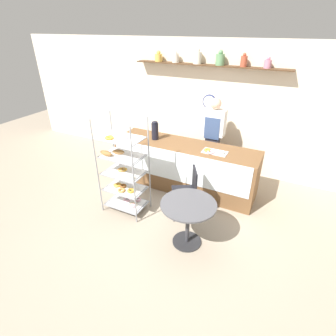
{
  "coord_description": "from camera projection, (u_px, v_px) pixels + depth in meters",
  "views": [
    {
      "loc": [
        1.73,
        -3.07,
        2.9
      ],
      "look_at": [
        0.0,
        0.4,
        0.78
      ],
      "focal_mm": 28.0,
      "sensor_mm": 36.0,
      "label": 1
    }
  ],
  "objects": [
    {
      "name": "ground_plane",
      "position": [
        158.0,
        218.0,
        4.48
      ],
      "size": [
        14.0,
        14.0,
        0.0
      ],
      "primitive_type": "plane",
      "color": "gray"
    },
    {
      "name": "back_wall",
      "position": [
        207.0,
        106.0,
        5.62
      ],
      "size": [
        10.0,
        0.3,
        2.7
      ],
      "color": "beige",
      "rests_on": "ground_plane"
    },
    {
      "name": "display_counter",
      "position": [
        185.0,
        166.0,
        5.14
      ],
      "size": [
        2.77,
        0.74,
        0.92
      ],
      "color": "brown",
      "rests_on": "ground_plane"
    },
    {
      "name": "pastry_rack",
      "position": [
        123.0,
        172.0,
        4.35
      ],
      "size": [
        0.73,
        0.5,
        1.68
      ],
      "color": "gray",
      "rests_on": "ground_plane"
    },
    {
      "name": "person_worker",
      "position": [
        213.0,
        136.0,
        5.26
      ],
      "size": [
        0.44,
        0.23,
        1.71
      ],
      "color": "#282833",
      "rests_on": "ground_plane"
    },
    {
      "name": "cafe_table",
      "position": [
        188.0,
        213.0,
        3.73
      ],
      "size": [
        0.79,
        0.79,
        0.72
      ],
      "color": "#262628",
      "rests_on": "ground_plane"
    },
    {
      "name": "cafe_chair",
      "position": [
        189.0,
        188.0,
        4.29
      ],
      "size": [
        0.52,
        0.52,
        0.89
      ],
      "rotation": [
        0.0,
        0.0,
        5.22
      ],
      "color": "black",
      "rests_on": "ground_plane"
    },
    {
      "name": "coffee_carafe",
      "position": [
        155.0,
        130.0,
        5.08
      ],
      "size": [
        0.13,
        0.13,
        0.37
      ],
      "color": "black",
      "rests_on": "display_counter"
    },
    {
      "name": "donut_tray_counter",
      "position": [
        213.0,
        151.0,
        4.61
      ],
      "size": [
        0.44,
        0.26,
        0.05
      ],
      "color": "silver",
      "rests_on": "display_counter"
    }
  ]
}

